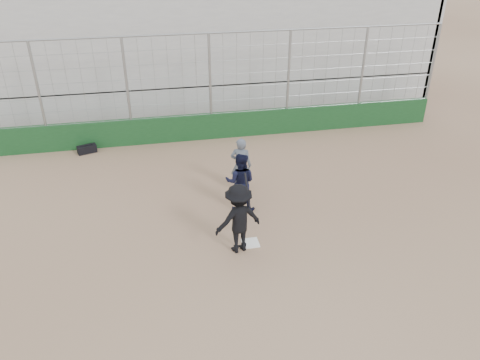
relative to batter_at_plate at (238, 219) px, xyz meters
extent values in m
plane|color=brown|center=(0.36, 0.17, -0.94)|extent=(90.00, 90.00, 0.00)
cube|color=white|center=(0.36, 0.17, -0.93)|extent=(0.44, 0.44, 0.02)
cube|color=#113818|center=(0.36, 7.17, -0.44)|extent=(18.00, 0.25, 1.00)
cylinder|color=gray|center=(0.36, 7.17, 1.06)|extent=(0.10, 0.10, 4.00)
cylinder|color=gray|center=(9.36, 7.17, 1.06)|extent=(0.10, 0.10, 4.00)
cylinder|color=gray|center=(0.36, 7.17, 3.06)|extent=(18.00, 0.07, 0.07)
cube|color=#A0A0A0|center=(0.36, 12.12, -0.14)|extent=(20.00, 6.70, 1.60)
cube|color=#A0A0A0|center=(0.36, 12.12, 2.76)|extent=(20.00, 6.70, 4.20)
cube|color=#A0A0A0|center=(10.36, 12.12, 1.96)|extent=(0.25, 6.70, 6.10)
imported|color=black|center=(0.00, 0.00, 0.00)|extent=(1.35, 0.97, 1.88)
cylinder|color=black|center=(0.25, 0.15, 0.72)|extent=(0.07, 0.57, 0.71)
imported|color=black|center=(0.42, 1.87, -0.35)|extent=(1.06, 0.94, 1.18)
sphere|color=maroon|center=(0.42, 1.87, 0.13)|extent=(0.28, 0.28, 0.28)
imported|color=#4D5561|center=(0.66, 2.95, -0.14)|extent=(0.76, 0.64, 1.61)
cube|color=black|center=(-4.31, 6.74, -0.80)|extent=(0.73, 0.48, 0.29)
cylinder|color=black|center=(-4.31, 6.74, -0.63)|extent=(0.43, 0.17, 0.04)
camera|label=1|loc=(-1.87, -9.53, 6.48)|focal=35.00mm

